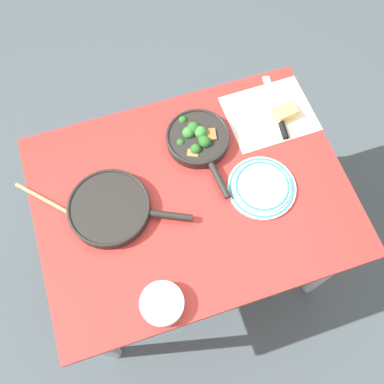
{
  "coord_description": "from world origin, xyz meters",
  "views": [
    {
      "loc": [
        0.18,
        0.56,
        2.17
      ],
      "look_at": [
        0.0,
        0.0,
        0.79
      ],
      "focal_mm": 40.0,
      "sensor_mm": 36.0,
      "label": 1
    }
  ],
  "objects": [
    {
      "name": "parchment_sheet",
      "position": [
        -0.39,
        -0.23,
        0.77
      ],
      "size": [
        0.33,
        0.27,
        0.0
      ],
      "color": "silver",
      "rests_on": "dining_table_red"
    },
    {
      "name": "ground_plane",
      "position": [
        0.0,
        0.0,
        0.0
      ],
      "size": [
        14.0,
        14.0,
        0.0
      ],
      "primitive_type": "plane",
      "color": "#424C51"
    },
    {
      "name": "skillet_eggs",
      "position": [
        0.29,
        -0.03,
        0.79
      ],
      "size": [
        0.41,
        0.29,
        0.05
      ],
      "rotation": [
        0.0,
        0.0,
        2.69
      ],
      "color": "black",
      "rests_on": "dining_table_red"
    },
    {
      "name": "cheese_block",
      "position": [
        -0.44,
        -0.2,
        0.79
      ],
      "size": [
        0.09,
        0.07,
        0.04
      ],
      "color": "#E0C15B",
      "rests_on": "dining_table_red"
    },
    {
      "name": "wooden_spoon",
      "position": [
        0.44,
        -0.07,
        0.78
      ],
      "size": [
        0.26,
        0.27,
        0.02
      ],
      "rotation": [
        0.0,
        0.0,
        2.33
      ],
      "color": "tan",
      "rests_on": "dining_table_red"
    },
    {
      "name": "grater_knife",
      "position": [
        -0.42,
        -0.2,
        0.78
      ],
      "size": [
        0.06,
        0.3,
        0.02
      ],
      "rotation": [
        0.0,
        0.0,
        4.58
      ],
      "color": "silver",
      "rests_on": "dining_table_red"
    },
    {
      "name": "dining_table_red",
      "position": [
        0.0,
        0.0,
        0.67
      ],
      "size": [
        1.11,
        0.83,
        0.77
      ],
      "color": "#B72D28",
      "rests_on": "ground_plane"
    },
    {
      "name": "prep_bowl_steel",
      "position": [
        0.21,
        0.34,
        0.79
      ],
      "size": [
        0.14,
        0.14,
        0.05
      ],
      "color": "#B7B7BC",
      "rests_on": "dining_table_red"
    },
    {
      "name": "dinner_plate_stack",
      "position": [
        -0.24,
        0.06,
        0.78
      ],
      "size": [
        0.24,
        0.24,
        0.03
      ],
      "color": "silver",
      "rests_on": "dining_table_red"
    },
    {
      "name": "skillet_broccoli",
      "position": [
        -0.09,
        -0.19,
        0.8
      ],
      "size": [
        0.24,
        0.38,
        0.08
      ],
      "rotation": [
        0.0,
        0.0,
        1.66
      ],
      "color": "black",
      "rests_on": "dining_table_red"
    }
  ]
}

